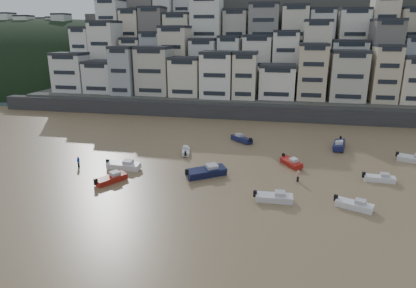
% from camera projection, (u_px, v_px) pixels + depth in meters
% --- Properties ---
extents(sea_strip, '(340.00, 340.00, 0.00)m').
position_uv_depth(sea_strip, '(36.00, 73.00, 186.64)').
color(sea_strip, '#3F535A').
rests_on(sea_strip, ground).
extents(harbor_wall, '(140.00, 3.00, 3.50)m').
position_uv_depth(harbor_wall, '(269.00, 113.00, 88.14)').
color(harbor_wall, '#38383A').
rests_on(harbor_wall, ground).
extents(hillside, '(141.04, 66.00, 50.00)m').
position_uv_depth(hillside, '(291.00, 54.00, 121.25)').
color(hillside, '#4C4C47').
rests_on(hillside, ground).
extents(headland, '(216.00, 135.00, 53.33)m').
position_uv_depth(headland, '(50.00, 76.00, 174.39)').
color(headland, black).
rests_on(headland, ground).
extents(boat_a, '(5.10, 1.86, 1.37)m').
position_uv_depth(boat_a, '(274.00, 197.00, 46.08)').
color(boat_a, silver).
rests_on(boat_a, ground).
extents(boat_b, '(4.93, 3.22, 1.28)m').
position_uv_depth(boat_b, '(355.00, 204.00, 44.27)').
color(boat_b, silver).
rests_on(boat_b, ground).
extents(boat_c, '(6.48, 5.51, 1.77)m').
position_uv_depth(boat_c, '(206.00, 171.00, 54.06)').
color(boat_c, '#12173A').
rests_on(boat_c, ground).
extents(boat_d, '(4.60, 1.74, 1.23)m').
position_uv_depth(boat_d, '(380.00, 177.00, 52.34)').
color(boat_d, silver).
rests_on(boat_d, ground).
extents(boat_e, '(3.99, 4.97, 1.33)m').
position_uv_depth(boat_e, '(291.00, 162.00, 58.39)').
color(boat_e, '#A31A14').
rests_on(boat_e, ground).
extents(boat_f, '(2.34, 4.39, 1.14)m').
position_uv_depth(boat_f, '(186.00, 151.00, 64.01)').
color(boat_f, silver).
rests_on(boat_f, ground).
extents(boat_g, '(5.39, 3.63, 1.40)m').
position_uv_depth(boat_g, '(414.00, 158.00, 59.84)').
color(boat_g, silver).
rests_on(boat_g, ground).
extents(boat_h, '(5.08, 4.81, 1.44)m').
position_uv_depth(boat_h, '(242.00, 138.00, 71.13)').
color(boat_h, '#151A42').
rests_on(boat_h, ground).
extents(boat_i, '(3.16, 6.41, 1.67)m').
position_uv_depth(boat_i, '(339.00, 144.00, 66.92)').
color(boat_i, '#161845').
rests_on(boat_i, ground).
extents(boat_j, '(4.02, 5.21, 1.38)m').
position_uv_depth(boat_j, '(111.00, 178.00, 51.97)').
color(boat_j, maroon).
rests_on(boat_j, ground).
extents(boat_k, '(5.74, 2.10, 1.55)m').
position_uv_depth(boat_k, '(124.00, 165.00, 56.88)').
color(boat_k, white).
rests_on(boat_k, ground).
extents(person_blue, '(0.44, 0.44, 1.74)m').
position_uv_depth(person_blue, '(78.00, 162.00, 57.80)').
color(person_blue, '#1631A5').
rests_on(person_blue, ground).
extents(person_pink, '(0.44, 0.44, 1.74)m').
position_uv_depth(person_pink, '(298.00, 176.00, 52.20)').
color(person_pink, '#BF878C').
rests_on(person_pink, ground).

